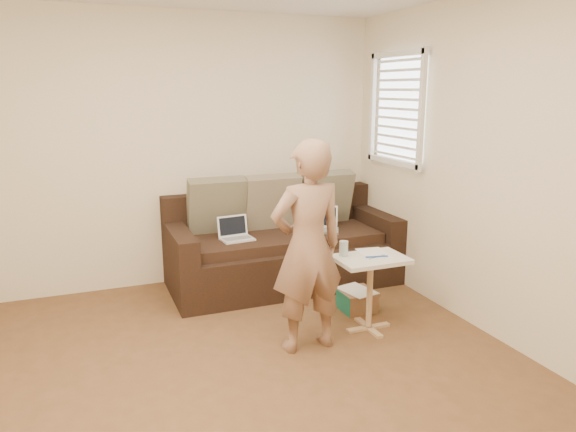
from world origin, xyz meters
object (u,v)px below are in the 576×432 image
(sofa, at_px, (283,242))
(person, at_px, (307,247))
(side_table, at_px, (370,294))
(striped_box, at_px, (357,300))
(laptop_silver, at_px, (322,231))
(laptop_white, at_px, (237,240))
(drinking_glass, at_px, (344,249))

(sofa, height_order, person, person)
(side_table, bearing_deg, striped_box, 75.61)
(laptop_silver, distance_m, striped_box, 0.89)
(sofa, relative_size, person, 1.41)
(laptop_white, relative_size, person, 0.19)
(sofa, relative_size, laptop_white, 7.51)
(sofa, bearing_deg, laptop_white, -170.67)
(laptop_white, distance_m, striped_box, 1.22)
(sofa, bearing_deg, side_table, -77.99)
(person, bearing_deg, laptop_white, -85.76)
(drinking_glass, bearing_deg, laptop_white, 118.67)
(person, distance_m, side_table, 0.76)
(drinking_glass, bearing_deg, striped_box, 43.15)
(side_table, distance_m, striped_box, 0.44)
(side_table, xyz_separation_m, drinking_glass, (-0.18, 0.11, 0.36))
(person, relative_size, striped_box, 5.28)
(laptop_silver, distance_m, laptop_white, 0.87)
(person, height_order, striped_box, person)
(sofa, bearing_deg, striped_box, -67.41)
(person, relative_size, side_table, 2.57)
(sofa, xyz_separation_m, laptop_white, (-0.49, -0.08, 0.10))
(laptop_white, relative_size, drinking_glass, 2.44)
(side_table, relative_size, drinking_glass, 5.05)
(laptop_silver, bearing_deg, striped_box, -64.31)
(laptop_silver, distance_m, drinking_glass, 1.09)
(laptop_silver, xyz_separation_m, drinking_glass, (-0.30, -1.04, 0.15))
(laptop_white, bearing_deg, person, -88.73)
(sofa, xyz_separation_m, person, (-0.33, -1.33, 0.36))
(sofa, relative_size, striped_box, 7.45)
(laptop_white, distance_m, side_table, 1.38)
(laptop_silver, bearing_deg, person, -92.15)
(laptop_white, distance_m, person, 1.28)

